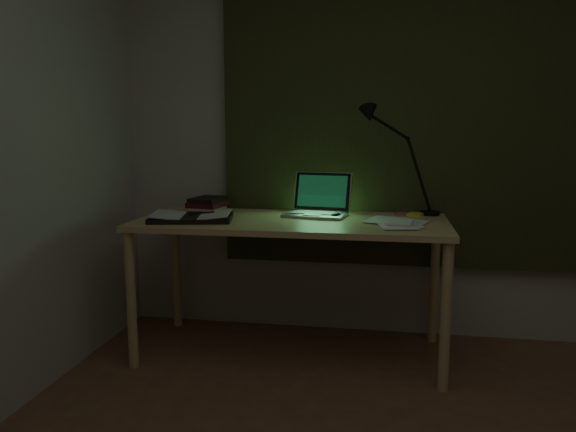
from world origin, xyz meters
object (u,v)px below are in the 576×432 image
(book_stack, at_px, (208,204))
(loose_papers, at_px, (391,222))
(desk, at_px, (292,287))
(laptop, at_px, (316,195))
(open_textbook, at_px, (192,217))
(desk_lamp, at_px, (432,164))

(book_stack, distance_m, loose_papers, 1.13)
(desk, distance_m, loose_papers, 0.68)
(laptop, height_order, loose_papers, laptop)
(open_textbook, xyz_separation_m, loose_papers, (1.09, 0.07, -0.01))
(book_stack, bearing_deg, desk_lamp, 3.06)
(laptop, height_order, book_stack, laptop)
(loose_papers, bearing_deg, book_stack, 166.36)
(open_textbook, bearing_deg, desk_lamp, 5.90)
(desk, relative_size, open_textbook, 3.90)
(book_stack, height_order, loose_papers, book_stack)
(laptop, xyz_separation_m, book_stack, (-0.67, 0.09, -0.08))
(desk, bearing_deg, loose_papers, -4.02)
(open_textbook, relative_size, loose_papers, 1.36)
(desk, xyz_separation_m, loose_papers, (0.54, -0.04, 0.40))
(laptop, distance_m, loose_papers, 0.48)
(book_stack, relative_size, loose_papers, 0.70)
(book_stack, distance_m, desk_lamp, 1.35)
(desk, xyz_separation_m, laptop, (0.12, 0.14, 0.52))
(desk, height_order, loose_papers, loose_papers)
(laptop, xyz_separation_m, loose_papers, (0.43, -0.18, -0.12))
(open_textbook, bearing_deg, desk, 0.06)
(desk, height_order, open_textbook, open_textbook)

